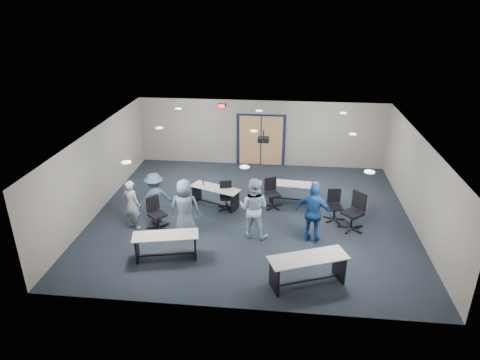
# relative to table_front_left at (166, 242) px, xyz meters

# --- Properties ---
(floor) EXTENTS (10.00, 10.00, 0.00)m
(floor) POSITION_rel_table_front_left_xyz_m (2.08, 2.67, -0.48)
(floor) COLOR #1C242D
(floor) RESTS_ON ground
(back_wall) EXTENTS (10.00, 0.04, 2.70)m
(back_wall) POSITION_rel_table_front_left_xyz_m (2.08, 7.17, 0.87)
(back_wall) COLOR gray
(back_wall) RESTS_ON floor
(front_wall) EXTENTS (10.00, 0.04, 2.70)m
(front_wall) POSITION_rel_table_front_left_xyz_m (2.08, -1.83, 0.87)
(front_wall) COLOR gray
(front_wall) RESTS_ON floor
(left_wall) EXTENTS (0.04, 9.00, 2.70)m
(left_wall) POSITION_rel_table_front_left_xyz_m (-2.92, 2.67, 0.87)
(left_wall) COLOR gray
(left_wall) RESTS_ON floor
(right_wall) EXTENTS (0.04, 9.00, 2.70)m
(right_wall) POSITION_rel_table_front_left_xyz_m (7.08, 2.67, 0.87)
(right_wall) COLOR gray
(right_wall) RESTS_ON floor
(ceiling) EXTENTS (10.00, 9.00, 0.04)m
(ceiling) POSITION_rel_table_front_left_xyz_m (2.08, 2.67, 2.22)
(ceiling) COLOR white
(ceiling) RESTS_ON back_wall
(double_door) EXTENTS (2.00, 0.07, 2.20)m
(double_door) POSITION_rel_table_front_left_xyz_m (2.08, 7.13, 0.57)
(double_door) COLOR black
(double_door) RESTS_ON back_wall
(exit_sign) EXTENTS (0.32, 0.07, 0.18)m
(exit_sign) POSITION_rel_table_front_left_xyz_m (0.48, 7.11, 1.97)
(exit_sign) COLOR black
(exit_sign) RESTS_ON back_wall
(ceiling_projector) EXTENTS (0.35, 0.32, 0.37)m
(ceiling_projector) POSITION_rel_table_front_left_xyz_m (2.38, 3.16, 1.92)
(ceiling_projector) COLOR black
(ceiling_projector) RESTS_ON ceiling
(ceiling_can_lights) EXTENTS (6.24, 5.74, 0.02)m
(ceiling_can_lights) POSITION_rel_table_front_left_xyz_m (2.08, 2.92, 2.19)
(ceiling_can_lights) COLOR silver
(ceiling_can_lights) RESTS_ON ceiling
(table_front_left) EXTENTS (1.82, 0.94, 0.70)m
(table_front_left) POSITION_rel_table_front_left_xyz_m (0.00, 0.00, 0.00)
(table_front_left) COLOR beige
(table_front_left) RESTS_ON floor
(table_front_right) EXTENTS (2.02, 1.31, 0.78)m
(table_front_right) POSITION_rel_table_front_left_xyz_m (3.72, -0.76, 0.05)
(table_front_right) COLOR beige
(table_front_right) RESTS_ON floor
(table_back_left) EXTENTS (1.76, 1.14, 0.93)m
(table_back_left) POSITION_rel_table_front_left_xyz_m (0.82, 3.18, -0.01)
(table_back_left) COLOR beige
(table_back_left) RESTS_ON floor
(table_back_right) EXTENTS (1.70, 0.70, 0.78)m
(table_back_right) POSITION_rel_table_front_left_xyz_m (3.40, 3.79, -0.02)
(table_back_right) COLOR beige
(table_back_right) RESTS_ON floor
(chair_back_b) EXTENTS (0.71, 0.71, 0.94)m
(chair_back_b) POSITION_rel_table_front_left_xyz_m (1.22, 2.99, -0.01)
(chair_back_b) COLOR black
(chair_back_b) RESTS_ON floor
(chair_back_c) EXTENTS (0.84, 0.84, 1.00)m
(chair_back_c) POSITION_rel_table_front_left_xyz_m (2.72, 3.29, 0.02)
(chair_back_c) COLOR black
(chair_back_c) RESTS_ON floor
(chair_back_d) EXTENTS (0.71, 0.71, 1.00)m
(chair_back_d) POSITION_rel_table_front_left_xyz_m (4.69, 2.59, 0.02)
(chair_back_d) COLOR black
(chair_back_d) RESTS_ON floor
(chair_loose_left) EXTENTS (0.90, 0.90, 1.02)m
(chair_loose_left) POSITION_rel_table_front_left_xyz_m (-0.67, 1.49, 0.03)
(chair_loose_left) COLOR black
(chair_loose_left) RESTS_ON floor
(chair_loose_right) EXTENTS (1.04, 1.04, 1.17)m
(chair_loose_right) POSITION_rel_table_front_left_xyz_m (5.15, 2.09, 0.10)
(chair_loose_right) COLOR black
(chair_loose_right) RESTS_ON floor
(person_gray) EXTENTS (0.67, 0.56, 1.58)m
(person_gray) POSITION_rel_table_front_left_xyz_m (-1.42, 1.47, 0.31)
(person_gray) COLOR #959CA3
(person_gray) RESTS_ON floor
(person_plaid) EXTENTS (0.89, 0.60, 1.76)m
(person_plaid) POSITION_rel_table_front_left_xyz_m (0.25, 1.25, 0.40)
(person_plaid) COLOR slate
(person_plaid) RESTS_ON floor
(person_lightblue) EXTENTS (1.04, 0.90, 1.83)m
(person_lightblue) POSITION_rel_table_front_left_xyz_m (2.24, 1.40, 0.43)
(person_lightblue) COLOR #B3D5ED
(person_lightblue) RESTS_ON floor
(person_navy) EXTENTS (1.16, 0.79, 1.83)m
(person_navy) POSITION_rel_table_front_left_xyz_m (3.94, 1.25, 0.43)
(person_navy) COLOR navy
(person_navy) RESTS_ON floor
(person_back) EXTENTS (1.20, 1.08, 1.62)m
(person_back) POSITION_rel_table_front_left_xyz_m (-0.86, 1.96, 0.33)
(person_back) COLOR #384D65
(person_back) RESTS_ON floor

